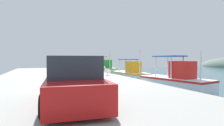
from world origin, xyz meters
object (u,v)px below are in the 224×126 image
fisherman_standing (80,63)px  parked_car (74,82)px  fishing_boat_second (131,73)px  mooring_bollard_nearest (84,67)px  pelican (107,71)px  fishing_boat_third (175,81)px  mooring_bollard_second (88,68)px  fishing_boat_nearest (105,69)px

fisherman_standing → parked_car: 16.26m
fishing_boat_second → mooring_bollard_nearest: fishing_boat_second is taller
pelican → parked_car: size_ratio=0.21×
fisherman_standing → mooring_bollard_nearest: size_ratio=4.52×
parked_car → fisherman_standing: bearing=168.2°
fishing_boat_third → mooring_bollard_second: 15.11m
fishing_boat_nearest → fishing_boat_second: size_ratio=0.89×
fishing_boat_nearest → parked_car: size_ratio=1.16×
fishing_boat_nearest → parked_car: (19.46, -7.75, 0.79)m
fishing_boat_second → mooring_bollard_nearest: (-8.89, -3.39, 0.35)m
fishing_boat_third → fisherman_standing: fishing_boat_third is taller
pelican → fishing_boat_third: bearing=30.6°
fishing_boat_second → fisherman_standing: 6.24m
pelican → fisherman_standing: 6.55m
fishing_boat_third → mooring_bollard_second: bearing=-170.0°
fishing_boat_third → pelican: size_ratio=6.23×
fisherman_standing → fishing_boat_second: bearing=57.0°
parked_car → mooring_bollard_second: bearing=165.1°
fisherman_standing → parked_car: fisherman_standing is taller
fishing_boat_second → mooring_bollard_second: bearing=-152.5°
fishing_boat_third → pelican: (-5.31, -3.14, 0.48)m
mooring_bollard_nearest → mooring_bollard_second: bearing=-0.0°
fishing_boat_third → pelican: 6.19m
fishing_boat_nearest → mooring_bollard_nearest: bearing=-126.8°
mooring_bollard_nearest → mooring_bollard_second: 2.39m
fishing_boat_third → mooring_bollard_nearest: bearing=-171.3°
fishing_boat_nearest → fisherman_standing: (3.54, -4.44, 1.05)m
parked_car → mooring_bollard_nearest: parked_car is taller
pelican → mooring_bollard_second: (-9.56, 0.51, -0.15)m
mooring_bollard_nearest → parked_car: bearing=-13.3°
fishing_boat_second → fishing_boat_third: fishing_boat_second is taller
pelican → fisherman_standing: bearing=-169.0°
fishing_boat_nearest → fisherman_standing: 5.77m
fishing_boat_nearest → pelican: 10.45m
mooring_bollard_nearest → mooring_bollard_second: size_ratio=0.78×
parked_car → mooring_bollard_nearest: (-21.46, 5.07, -0.52)m
parked_car → mooring_bollard_second: size_ratio=8.39×
fishing_boat_second → fishing_boat_third: size_ratio=1.01×
fishing_boat_nearest → pelican: (9.94, -3.19, 0.47)m
fishing_boat_nearest → mooring_bollard_second: 2.73m
fishing_boat_third → mooring_bollard_nearest: fishing_boat_third is taller
fishing_boat_nearest → fishing_boat_third: fishing_boat_nearest is taller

